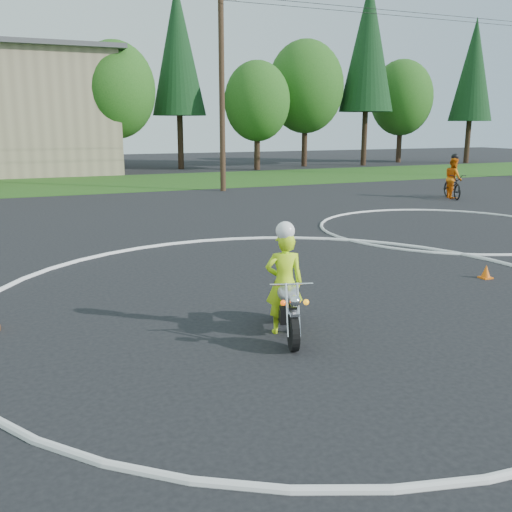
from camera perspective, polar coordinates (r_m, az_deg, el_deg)
name	(u,v)px	position (r m, az deg, el deg)	size (l,w,h in m)	color
ground	(385,355)	(8.74, 12.80, -9.60)	(120.00, 120.00, 0.00)	black
grass_strip	(106,184)	(34.00, -14.81, 7.02)	(120.00, 10.00, 0.02)	#1E4714
course_markings	(352,271)	(13.32, 9.55, -1.53)	(19.05, 19.05, 0.12)	silver
primary_motorcycle	(287,307)	(9.12, 3.14, -5.08)	(0.86, 1.84, 0.99)	black
rider_primary_grp	(284,280)	(9.12, 2.84, -2.40)	(0.70, 0.56, 1.85)	#C6F71A
rider_second_grp	(453,183)	(27.79, 19.10, 6.96)	(1.49, 2.23, 2.03)	black
traffic_cones	(499,265)	(14.39, 23.17, -0.81)	(21.32, 13.49, 0.30)	orange
treeline	(282,80)	(45.66, 2.65, 17.16)	(38.20, 8.10, 14.52)	#382619
utility_poles	(222,85)	(29.25, -3.44, 16.69)	(41.60, 1.12, 10.00)	#473321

